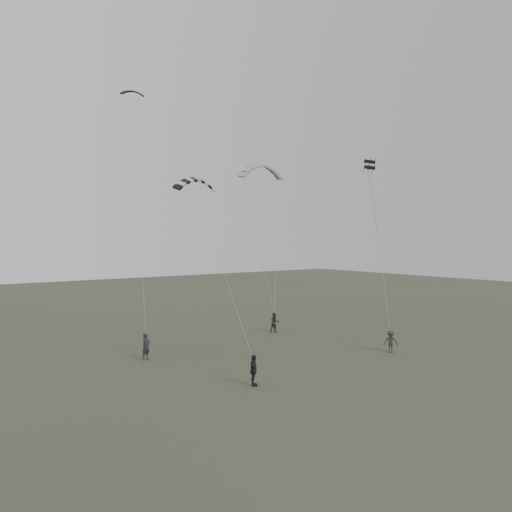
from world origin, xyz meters
TOP-DOWN VIEW (x-y plane):
  - ground at (0.00, 0.00)m, footprint 140.00×140.00m
  - flyer_left at (-6.43, 6.72)m, footprint 0.72×0.60m
  - flyer_right at (5.92, 9.04)m, footprint 0.94×0.84m
  - flyer_center at (-4.31, -1.91)m, footprint 0.82×1.03m
  - flyer_far at (7.65, -1.29)m, footprint 1.09×1.08m
  - kite_dark_small at (-5.27, 11.25)m, footprint 1.72×0.91m
  - kite_pale_large at (8.12, 13.74)m, footprint 4.52×1.81m
  - kite_striped at (-3.37, 5.71)m, footprint 2.85×1.16m
  - kite_box at (10.28, 2.90)m, footprint 0.65×0.79m

SIDE VIEW (x-z plane):
  - ground at x=0.00m, z-range 0.00..0.00m
  - flyer_far at x=7.65m, z-range 0.00..1.51m
  - flyer_right at x=5.92m, z-range 0.00..1.60m
  - flyer_center at x=-4.31m, z-range 0.00..1.64m
  - flyer_left at x=-6.43m, z-range 0.00..1.69m
  - kite_striped at x=-3.37m, z-range 10.86..12.16m
  - kite_box at x=10.28m, z-range 12.94..13.76m
  - kite_pale_large at x=8.12m, z-range 13.36..15.34m
  - kite_dark_small at x=-5.27m, z-range 17.79..18.45m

